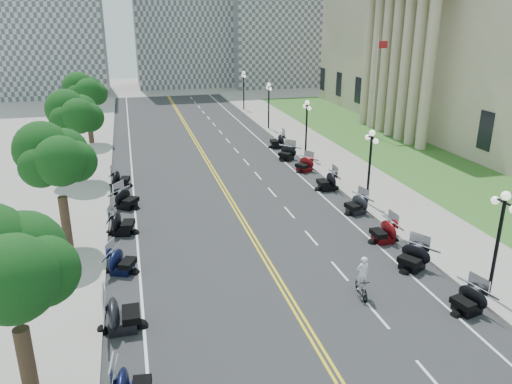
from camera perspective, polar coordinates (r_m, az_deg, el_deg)
ground at (r=27.73m, az=0.10°, el=-5.98°), size 160.00×160.00×0.00m
road at (r=36.78m, az=-3.82°, el=0.57°), size 16.00×90.00×0.01m
centerline_yellow_a at (r=36.76m, az=-4.00°, el=0.56°), size 0.12×90.00×0.00m
centerline_yellow_b at (r=36.80m, az=-3.64°, el=0.59°), size 0.12×90.00×0.00m
edge_line_north at (r=38.39m, az=5.60°, el=1.35°), size 0.12×90.00×0.00m
edge_line_south at (r=36.24m, az=-13.81°, el=-0.26°), size 0.12×90.00×0.00m
lane_dash_3 at (r=19.55m, az=19.46°, el=-19.46°), size 0.12×2.00×0.00m
lane_dash_4 at (r=22.26m, az=13.74°, el=-13.54°), size 0.12×2.00×0.00m
lane_dash_5 at (r=25.32m, az=9.53°, el=-8.89°), size 0.12×2.00×0.00m
lane_dash_6 at (r=28.62m, az=6.34°, el=-5.24°), size 0.12×2.00×0.00m
lane_dash_7 at (r=32.07m, az=3.84°, el=-2.34°), size 0.12×2.00×0.00m
lane_dash_8 at (r=35.64m, az=1.85°, el=-0.02°), size 0.12×2.00×0.00m
lane_dash_9 at (r=39.29m, az=0.22°, el=1.88°), size 0.12×2.00×0.00m
lane_dash_10 at (r=43.01m, az=-1.13°, el=3.45°), size 0.12×2.00×0.00m
lane_dash_11 at (r=46.77m, az=-2.27°, el=4.77°), size 0.12×2.00×0.00m
lane_dash_12 at (r=50.56m, az=-3.24°, el=5.89°), size 0.12×2.00×0.00m
lane_dash_13 at (r=54.39m, az=-4.08°, el=6.85°), size 0.12×2.00×0.00m
lane_dash_14 at (r=58.24m, az=-4.81°, el=7.69°), size 0.12×2.00×0.00m
lane_dash_15 at (r=62.11m, az=-5.45°, el=8.42°), size 0.12×2.00×0.00m
lane_dash_16 at (r=65.99m, az=-6.02°, el=9.06°), size 0.12×2.00×0.00m
lane_dash_17 at (r=69.89m, az=-6.53°, el=9.63°), size 0.12×2.00×0.00m
lane_dash_18 at (r=73.80m, az=-6.99°, el=10.14°), size 0.12×2.00×0.00m
lane_dash_19 at (r=77.72m, az=-7.40°, el=10.60°), size 0.12×2.00×0.00m
sidewalk_north at (r=39.92m, az=11.15°, el=1.88°), size 5.00×90.00×0.15m
sidewalk_south at (r=36.46m, az=-20.25°, el=-0.71°), size 5.00×90.00×0.15m
lawn at (r=49.89m, az=14.57°, el=5.14°), size 9.00×60.00×0.10m
civic_building at (r=60.08m, az=26.08°, el=14.78°), size 26.00×51.00×17.80m
distant_block_a at (r=87.00m, az=-23.51°, el=18.77°), size 18.00×14.00×26.00m
distant_block_c at (r=93.58m, az=3.32°, el=18.98°), size 20.00×14.00×22.00m
street_lamp_1 at (r=23.92m, az=25.83°, el=-5.57°), size 0.50×1.20×4.90m
street_lamp_2 at (r=33.24m, az=12.83°, el=2.72°), size 0.50×1.20×4.90m
street_lamp_3 at (r=43.88m, az=5.77°, el=7.17°), size 0.50×1.20×4.90m
street_lamp_4 at (r=55.09m, az=1.46°, el=9.80°), size 0.50×1.20×4.90m
street_lamp_5 at (r=66.57m, az=-1.41°, el=11.51°), size 0.50×1.20×4.90m
flagpole at (r=52.66m, az=13.43°, el=11.48°), size 1.10×0.20×10.00m
tree_1 at (r=16.36m, az=-26.21°, el=-8.81°), size 4.80×4.80×9.20m
tree_2 at (r=27.43m, az=-21.71°, el=2.92°), size 4.80×4.80×9.20m
tree_3 at (r=39.06m, az=-19.84°, el=7.79°), size 4.80×4.80×9.20m
tree_4 at (r=50.86m, az=-18.81°, el=10.42°), size 4.80×4.80×9.20m
motorcycle_n_3 at (r=23.37m, az=23.09°, el=-11.16°), size 2.21×2.21×1.28m
motorcycle_n_4 at (r=26.08m, az=17.49°, el=-7.02°), size 2.69×2.69×1.38m
motorcycle_n_5 at (r=28.63m, az=14.38°, el=-4.28°), size 1.99×1.99×1.37m
motorcycle_n_6 at (r=32.30m, az=11.39°, el=-1.31°), size 2.26×2.26×1.31m
motorcycle_n_7 at (r=36.30m, az=8.12°, el=1.33°), size 2.11×2.11×1.42m
motorcycle_n_8 at (r=40.43m, az=5.55°, el=3.25°), size 2.51×2.51×1.30m
motorcycle_n_9 at (r=43.63m, az=3.54°, el=4.57°), size 2.74×2.74×1.36m
motorcycle_n_10 at (r=47.66m, az=2.49°, el=5.93°), size 2.21×2.21×1.44m
motorcycle_s_4 at (r=21.15m, az=-15.10°, el=-13.15°), size 2.21×2.21×1.54m
motorcycle_s_5 at (r=25.44m, az=-15.11°, el=-7.54°), size 2.49×2.49×1.33m
motorcycle_s_6 at (r=29.73m, az=-15.07°, el=-3.34°), size 2.45×2.45×1.45m
motorcycle_s_7 at (r=33.59m, az=-14.58°, el=-0.67°), size 2.79×2.79×1.39m
motorcycle_s_8 at (r=37.93m, az=-15.23°, el=1.57°), size 2.30×2.30×1.36m
bicycle at (r=23.20m, az=11.96°, el=-10.59°), size 0.63×1.62×0.95m
cyclist_rider at (r=22.59m, az=12.19°, el=-7.75°), size 0.60×0.39×1.64m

